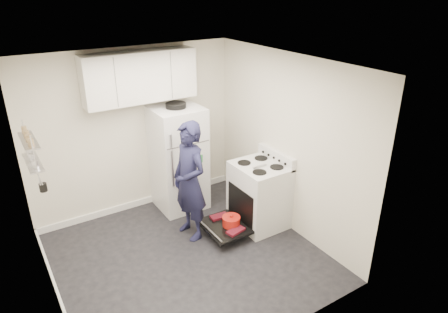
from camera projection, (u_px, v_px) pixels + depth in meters
room at (180, 174)px, 4.76m from camera, size 3.21×3.21×2.51m
electric_range at (258, 196)px, 5.78m from camera, size 0.66×0.76×1.10m
open_oven_door at (227, 224)px, 5.61m from camera, size 0.55×0.70×0.21m
refrigerator at (179, 158)px, 6.13m from camera, size 0.72×0.74×1.70m
upper_cabinets at (140, 77)px, 5.54m from camera, size 1.60×0.33×0.70m
wall_shelf_rack at (31, 152)px, 4.19m from camera, size 0.14×0.60×0.61m
person at (190, 182)px, 5.38m from camera, size 0.47×0.65×1.68m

